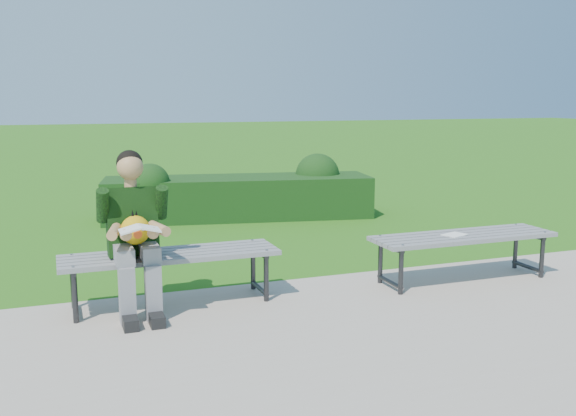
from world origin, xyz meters
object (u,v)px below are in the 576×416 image
hedge (243,194)px  bench_right (463,240)px  bench_left (171,259)px  paper_sheet (455,235)px  seated_boy (134,229)px

hedge → bench_right: 4.13m
bench_right → bench_left: bearing=175.2°
hedge → bench_right: hedge is taller
hedge → paper_sheet: size_ratio=15.26×
bench_right → paper_sheet: bench_right is taller
bench_left → paper_sheet: bearing=-5.0°
bench_left → seated_boy: seated_boy is taller
bench_right → seated_boy: 3.06m
bench_right → seated_boy: size_ratio=1.37×
bench_right → seated_boy: seated_boy is taller
bench_left → paper_sheet: 2.65m
bench_right → paper_sheet: bearing=180.0°
hedge → seated_boy: (-2.03, -3.87, 0.37)m
paper_sheet → seated_boy: bearing=177.3°
seated_boy → paper_sheet: 2.95m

